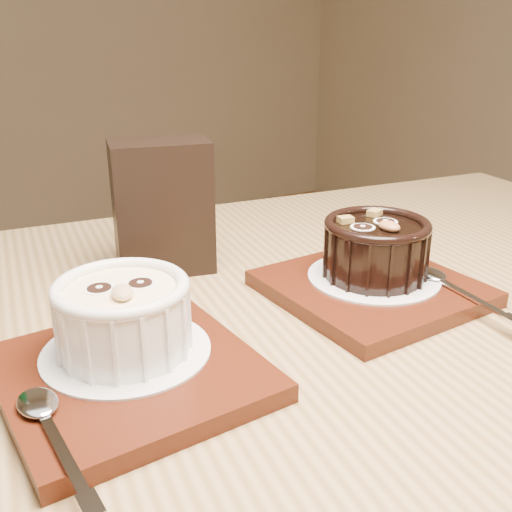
{
  "coord_description": "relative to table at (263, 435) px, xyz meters",
  "views": [
    {
      "loc": [
        -0.01,
        -0.55,
        1.0
      ],
      "look_at": [
        0.21,
        -0.13,
        0.81
      ],
      "focal_mm": 42.0,
      "sensor_mm": 36.0,
      "label": 1
    }
  ],
  "objects": [
    {
      "name": "spoon_left",
      "position": [
        -0.18,
        -0.06,
        0.11
      ],
      "size": [
        0.04,
        0.14,
        0.01
      ],
      "primitive_type": null,
      "rotation": [
        0.0,
        0.0,
        0.1
      ],
      "color": "silver",
      "rests_on": "tray_left"
    },
    {
      "name": "spoon_right",
      "position": [
        0.2,
        -0.02,
        0.11
      ],
      "size": [
        0.03,
        0.14,
        0.01
      ],
      "primitive_type": null,
      "rotation": [
        0.0,
        0.0,
        -0.05
      ],
      "color": "silver",
      "rests_on": "tray_right"
    },
    {
      "name": "doily_left",
      "position": [
        -0.11,
        0.02,
        0.11
      ],
      "size": [
        0.13,
        0.13,
        0.0
      ],
      "primitive_type": "cylinder",
      "color": "white",
      "rests_on": "tray_left"
    },
    {
      "name": "ramekin_dark",
      "position": [
        0.15,
        0.05,
        0.14
      ],
      "size": [
        0.1,
        0.1,
        0.06
      ],
      "rotation": [
        0.0,
        0.0,
        0.12
      ],
      "color": "black",
      "rests_on": "doily_right"
    },
    {
      "name": "doily_right",
      "position": [
        0.15,
        0.05,
        0.11
      ],
      "size": [
        0.13,
        0.13,
        0.0
      ],
      "primitive_type": "cylinder",
      "color": "white",
      "rests_on": "tray_right"
    },
    {
      "name": "condiment_stand",
      "position": [
        -0.02,
        0.2,
        0.16
      ],
      "size": [
        0.11,
        0.08,
        0.14
      ],
      "primitive_type": "cube",
      "rotation": [
        0.0,
        0.0,
        -0.18
      ],
      "color": "black",
      "rests_on": "table"
    },
    {
      "name": "ramekin_white",
      "position": [
        -0.11,
        0.02,
        0.14
      ],
      "size": [
        0.1,
        0.1,
        0.06
      ],
      "rotation": [
        0.0,
        0.0,
        -0.18
      ],
      "color": "white",
      "rests_on": "doily_left"
    },
    {
      "name": "tray_left",
      "position": [
        -0.11,
        -0.0,
        0.1
      ],
      "size": [
        0.2,
        0.2,
        0.01
      ],
      "primitive_type": "cube",
      "rotation": [
        0.0,
        0.0,
        0.1
      ],
      "color": "#46190B",
      "rests_on": "table"
    },
    {
      "name": "tray_right",
      "position": [
        0.14,
        0.04,
        0.1
      ],
      "size": [
        0.2,
        0.2,
        0.01
      ],
      "primitive_type": "cube",
      "rotation": [
        0.0,
        0.0,
        0.09
      ],
      "color": "#46190B",
      "rests_on": "table"
    },
    {
      "name": "table",
      "position": [
        0.0,
        0.0,
        0.0
      ],
      "size": [
        1.26,
        0.89,
        0.75
      ],
      "rotation": [
        0.0,
        0.0,
        -0.08
      ],
      "color": "olive",
      "rests_on": "ground"
    }
  ]
}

